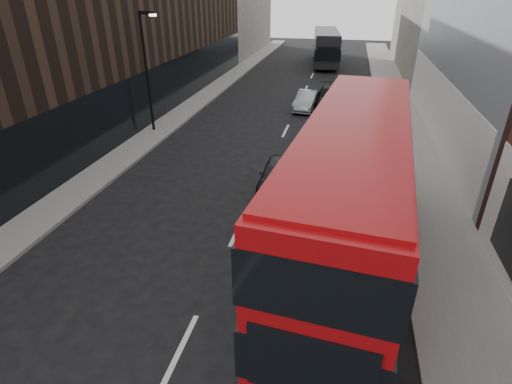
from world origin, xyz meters
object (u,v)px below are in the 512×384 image
Objects in this scene: car_c at (330,97)px; red_bus at (351,189)px; street_lamp at (147,65)px; car_b at (307,101)px; grey_bus at (326,46)px; car_a at (277,174)px.

red_bus is at bearing -88.10° from car_c.
car_b is (8.97, 7.33, -3.51)m from street_lamp.
red_bus reaches higher than grey_bus.
street_lamp is 0.59× the size of grey_bus.
grey_bus is at bearing 71.58° from street_lamp.
car_b is 0.81× the size of car_c.
car_b is (-0.04, 13.33, 0.06)m from car_a.
car_a is at bearing 126.63° from red_bus.
car_a is 0.89× the size of car_b.
red_bus is 20.05m from car_c.
car_c is at bearing 41.21° from car_b.
car_b is (-3.25, 18.65, -2.16)m from red_bus.
car_c is at bearing 38.78° from street_lamp.
street_lamp is 1.71× the size of car_b.
red_bus is 6.59m from car_a.
street_lamp is 11.40m from car_a.
grey_bus is 33.11m from car_a.
grey_bus is at bearing 100.25° from red_bus.
street_lamp is at bearing -114.14° from grey_bus.
car_c reaches higher than car_a.
car_c reaches higher than car_b.
red_bus is at bearing -42.79° from street_lamp.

